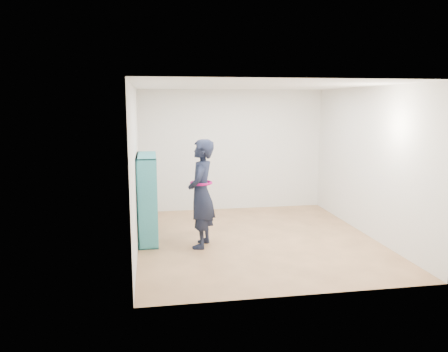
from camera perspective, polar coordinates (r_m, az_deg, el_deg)
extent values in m
plane|color=brown|center=(7.62, 4.23, -8.23)|extent=(4.50, 4.50, 0.00)
plane|color=white|center=(7.26, 4.48, 11.70)|extent=(4.50, 4.50, 0.00)
cube|color=silver|center=(7.11, -11.48, 1.08)|extent=(0.02, 4.50, 2.60)
cube|color=silver|center=(8.05, 18.31, 1.76)|extent=(0.02, 4.50, 2.60)
cube|color=silver|center=(9.51, 1.07, 3.38)|extent=(4.00, 0.02, 2.60)
cube|color=silver|center=(5.20, 10.35, -1.97)|extent=(4.00, 0.02, 2.60)
cube|color=teal|center=(6.99, -9.98, -3.76)|extent=(0.32, 0.02, 1.47)
cube|color=teal|center=(8.04, -9.96, -2.01)|extent=(0.32, 0.02, 1.47)
cube|color=teal|center=(7.70, -9.81, -8.08)|extent=(0.32, 1.10, 0.02)
cube|color=teal|center=(7.39, -10.13, 2.65)|extent=(0.32, 1.10, 0.02)
cube|color=teal|center=(7.51, -11.11, -2.86)|extent=(0.02, 1.10, 1.47)
cube|color=teal|center=(7.34, -9.97, -3.12)|extent=(0.30, 0.02, 1.42)
cube|color=teal|center=(7.68, -9.97, -2.55)|extent=(0.30, 0.02, 1.42)
cube|color=teal|center=(7.59, -9.89, -5.44)|extent=(0.30, 1.05, 0.02)
cube|color=teal|center=(7.51, -9.97, -2.82)|extent=(0.30, 1.05, 0.02)
cube|color=teal|center=(7.44, -10.05, -0.15)|extent=(0.30, 1.05, 0.02)
cube|color=beige|center=(7.34, -9.68, -8.55)|extent=(0.20, 0.13, 0.05)
cube|color=black|center=(7.17, -9.70, -5.28)|extent=(0.16, 0.15, 0.23)
cube|color=maroon|center=(7.08, -9.79, -2.36)|extent=(0.16, 0.15, 0.27)
cube|color=silver|center=(7.08, -9.92, -0.34)|extent=(0.20, 0.13, 0.05)
cube|color=navy|center=(7.60, -9.64, -7.08)|extent=(0.16, 0.15, 0.26)
cube|color=brown|center=(7.51, -9.71, -4.72)|extent=(0.16, 0.15, 0.20)
cube|color=#BFB28C|center=(7.49, -9.84, -2.46)|extent=(0.20, 0.13, 0.08)
cube|color=#26594C|center=(7.37, -9.86, 0.59)|extent=(0.16, 0.15, 0.19)
cube|color=beige|center=(7.94, -9.64, -6.50)|extent=(0.16, 0.15, 0.22)
cube|color=black|center=(7.92, -9.76, -4.54)|extent=(0.20, 0.13, 0.05)
cube|color=maroon|center=(7.78, -9.79, -1.43)|extent=(0.16, 0.15, 0.23)
cube|color=silver|center=(7.72, -9.86, 1.03)|extent=(0.16, 0.15, 0.20)
imported|color=black|center=(7.03, -2.98, -2.33)|extent=(0.60, 0.74, 1.76)
torus|color=#A80C61|center=(6.99, -3.00, -0.90)|extent=(0.46, 0.46, 0.04)
cube|color=silver|center=(7.11, -4.10, -1.25)|extent=(0.02, 0.10, 0.12)
cube|color=black|center=(7.11, -4.10, -1.25)|extent=(0.02, 0.10, 0.12)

